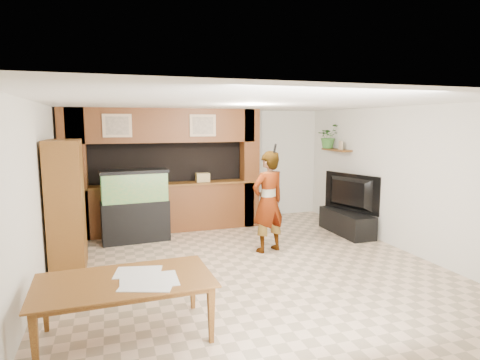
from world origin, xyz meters
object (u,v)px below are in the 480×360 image
object	(u,v)px
aquarium	(135,207)
television	(348,193)
dining_table	(126,310)
pantry_cabinet	(66,205)
person	(268,202)

from	to	relation	value
aquarium	television	size ratio (longest dim) A/B	1.03
television	dining_table	bearing A→B (deg)	103.65
pantry_cabinet	person	xyz separation A→B (m)	(3.33, -0.18, -0.11)
pantry_cabinet	person	world-z (taller)	pantry_cabinet
pantry_cabinet	aquarium	size ratio (longest dim) A/B	1.45
pantry_cabinet	dining_table	size ratio (longest dim) A/B	1.11
pantry_cabinet	aquarium	distance (m)	1.68
pantry_cabinet	aquarium	xyz separation A→B (m)	(1.11, 1.21, -0.33)
pantry_cabinet	dining_table	xyz separation A→B (m)	(0.78, -2.48, -0.70)
person	dining_table	distance (m)	3.49
television	person	xyz separation A→B (m)	(-2.02, -0.58, 0.05)
television	dining_table	world-z (taller)	television
dining_table	aquarium	bearing A→B (deg)	82.99
aquarium	dining_table	distance (m)	3.72
television	dining_table	xyz separation A→B (m)	(-4.57, -2.88, -0.53)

